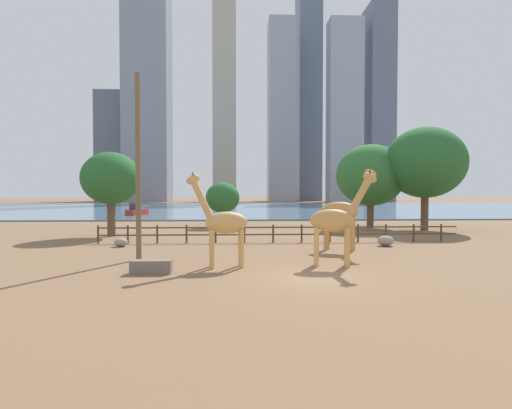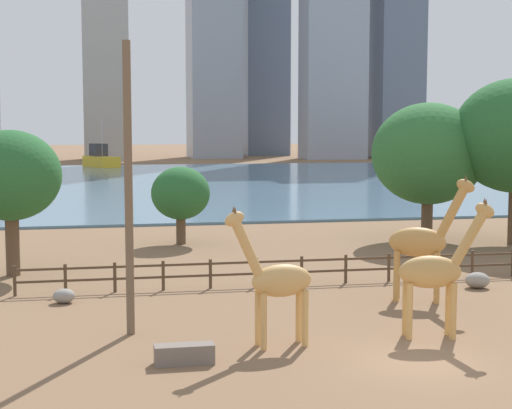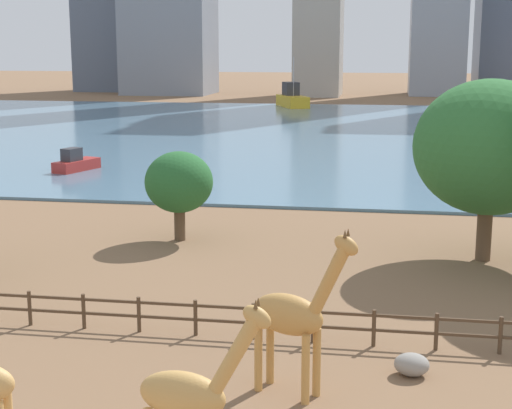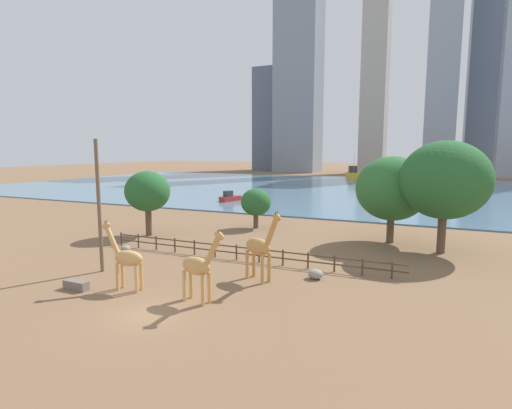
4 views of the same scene
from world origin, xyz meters
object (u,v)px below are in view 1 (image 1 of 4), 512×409
boulder_by_pole (121,242)px  giraffe_tall (223,222)px  boat_sailboat (218,199)px  boulder_near_fence (386,241)px  utility_pole (138,167)px  tree_right_tall (425,163)px  boat_ferry (137,211)px  tree_left_small (371,175)px  giraffe_young (343,211)px  feeding_trough (151,267)px  tree_left_large (223,198)px  tree_center_broad (111,179)px  giraffe_companion (336,220)px

boulder_by_pole → giraffe_tall: bearing=-47.5°
boulder_by_pole → boat_sailboat: (1.45, 103.66, 1.24)m
boulder_near_fence → boat_sailboat: bearing=98.9°
utility_pole → tree_right_tall: (23.64, 16.53, 1.55)m
boat_ferry → boat_sailboat: (9.13, 68.69, 0.70)m
boulder_by_pole → tree_left_small: (21.53, 13.63, 5.12)m
giraffe_young → utility_pole: 12.45m
utility_pole → feeding_trough: bearing=-68.8°
boat_ferry → tree_left_large: bearing=-126.6°
giraffe_young → boat_ferry: bearing=144.7°
tree_center_broad → tree_right_tall: (28.77, 4.66, 1.77)m
giraffe_young → tree_right_tall: 18.51m
giraffe_young → boat_sailboat: (-12.88, 106.14, -0.92)m
tree_right_tall → boat_ferry: tree_right_tall is taller
giraffe_tall → boulder_near_fence: bearing=-153.2°
giraffe_companion → tree_right_tall: (13.53, 18.91, 4.28)m
boulder_near_fence → tree_right_tall: 15.63m
tree_left_large → utility_pole: bearing=-100.5°
giraffe_young → boulder_near_fence: (3.48, 1.97, -2.11)m
giraffe_young → tree_center_broad: size_ratio=0.75×
tree_right_tall → boat_ferry: bearing=144.9°
feeding_trough → boulder_by_pole: bearing=113.5°
giraffe_tall → tree_center_broad: (-9.74, 14.29, 2.59)m
utility_pole → boat_sailboat: size_ratio=1.06×
giraffe_companion → utility_pole: size_ratio=0.48×
boat_ferry → giraffe_companion: bearing=-136.2°
giraffe_companion → boulder_near_fence: (5.23, 7.20, -1.91)m
tree_left_large → tree_right_tall: (19.87, -3.82, 3.47)m
boat_ferry → tree_right_tall: bearing=-106.7°
tree_right_tall → giraffe_young: bearing=-130.7°
giraffe_tall → feeding_trough: (-3.15, -1.33, -1.88)m
tree_left_large → tree_left_small: (15.29, -1.40, 2.34)m
tree_center_broad → boat_ferry: 29.13m
tree_center_broad → tree_right_tall: size_ratio=0.70×
giraffe_tall → tree_left_large: size_ratio=0.99×
boulder_by_pole → tree_center_broad: tree_center_broad is taller
tree_left_small → boat_ferry: bearing=143.8°
utility_pole → tree_left_large: bearing=79.5°
tree_left_small → feeding_trough: bearing=-127.8°
giraffe_young → boulder_by_pole: 14.71m
giraffe_tall → tree_right_tall: tree_right_tall is taller
giraffe_companion → boulder_by_pole: 14.88m
boulder_by_pole → tree_right_tall: bearing=23.2°
giraffe_companion → utility_pole: bearing=176.4°
giraffe_companion → tree_left_large: 23.61m
tree_right_tall → tree_left_small: (-4.58, 2.42, -1.13)m
boat_ferry → tree_center_broad: bearing=-151.5°
utility_pole → boulder_near_fence: 16.73m
tree_left_large → boulder_by_pole: bearing=-112.6°
giraffe_tall → giraffe_young: (7.25, 5.27, 0.28)m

